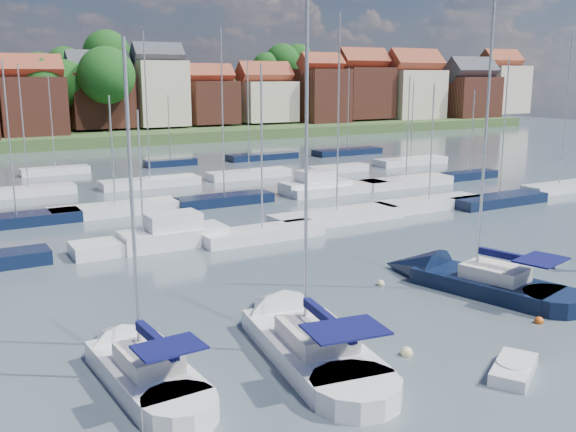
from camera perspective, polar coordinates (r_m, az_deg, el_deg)
ground at (r=63.67m, az=-11.77°, el=2.03°), size 260.00×260.00×0.00m
sailboat_left at (r=25.60m, az=-13.40°, el=-12.76°), size 3.17×9.94×13.41m
sailboat_centre at (r=27.69m, az=0.67°, el=-10.46°), size 5.05×12.75×16.81m
sailboat_navy at (r=35.90m, az=15.13°, el=-5.49°), size 5.94×11.94×16.00m
tender at (r=26.31m, az=19.43°, el=-12.74°), size 3.12×2.59×0.61m
buoy_b at (r=23.58m, az=3.90°, el=-15.70°), size 0.50×0.50×0.50m
buoy_c at (r=27.04m, az=10.49°, el=-12.07°), size 0.51×0.51×0.51m
buoy_d at (r=31.94m, az=21.41°, el=-8.86°), size 0.41×0.41×0.41m
buoy_e at (r=35.25m, az=8.25°, el=-6.12°), size 0.42×0.42×0.42m
marina_field at (r=59.72m, az=-8.59°, el=1.90°), size 79.62×41.41×15.93m
far_shore_town at (r=153.98m, az=-22.08°, el=9.01°), size 212.46×90.00×22.27m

